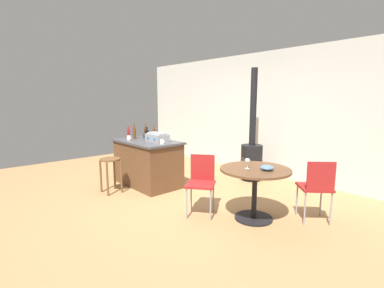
{
  "coord_description": "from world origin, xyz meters",
  "views": [
    {
      "loc": [
        3.61,
        -2.98,
        1.67
      ],
      "look_at": [
        0.34,
        -0.03,
        0.97
      ],
      "focal_mm": 26.06,
      "sensor_mm": 36.0,
      "label": 1
    }
  ],
  "objects_px": {
    "folding_chair_near": "(201,180)",
    "wood_stove": "(252,154)",
    "bottle_4": "(154,134)",
    "cup_0": "(129,138)",
    "cup_1": "(145,136)",
    "toolbox": "(157,137)",
    "dining_table": "(255,181)",
    "wine_glass": "(248,161)",
    "kitchen_island": "(148,163)",
    "bottle_0": "(147,134)",
    "wooden_stool": "(111,167)",
    "cup_2": "(162,142)",
    "bottle_3": "(134,133)",
    "serving_bowl": "(267,168)",
    "bottle_2": "(128,133)",
    "bottle_1": "(146,132)",
    "folding_chair_far": "(317,186)"
  },
  "relations": [
    {
      "from": "folding_chair_near",
      "to": "toolbox",
      "type": "height_order",
      "value": "toolbox"
    },
    {
      "from": "wood_stove",
      "to": "bottle_3",
      "type": "height_order",
      "value": "wood_stove"
    },
    {
      "from": "cup_2",
      "to": "kitchen_island",
      "type": "bearing_deg",
      "value": 176.11
    },
    {
      "from": "bottle_4",
      "to": "cup_1",
      "type": "distance_m",
      "value": 0.28
    },
    {
      "from": "wooden_stool",
      "to": "bottle_1",
      "type": "xyz_separation_m",
      "value": [
        -0.42,
        1.02,
        0.52
      ]
    },
    {
      "from": "bottle_4",
      "to": "wood_stove",
      "type": "bearing_deg",
      "value": 51.84
    },
    {
      "from": "bottle_3",
      "to": "cup_2",
      "type": "xyz_separation_m",
      "value": [
        0.92,
        0.02,
        -0.08
      ]
    },
    {
      "from": "toolbox",
      "to": "bottle_3",
      "type": "xyz_separation_m",
      "value": [
        -0.6,
        -0.14,
        0.04
      ]
    },
    {
      "from": "bottle_1",
      "to": "bottle_3",
      "type": "height_order",
      "value": "bottle_3"
    },
    {
      "from": "bottle_2",
      "to": "cup_0",
      "type": "height_order",
      "value": "bottle_2"
    },
    {
      "from": "folding_chair_far",
      "to": "bottle_4",
      "type": "xyz_separation_m",
      "value": [
        -3.06,
        -0.53,
        0.47
      ]
    },
    {
      "from": "cup_2",
      "to": "serving_bowl",
      "type": "xyz_separation_m",
      "value": [
        1.98,
        0.29,
        -0.16
      ]
    },
    {
      "from": "dining_table",
      "to": "wood_stove",
      "type": "xyz_separation_m",
      "value": [
        -1.19,
        1.57,
        -0.0
      ]
    },
    {
      "from": "dining_table",
      "to": "bottle_0",
      "type": "height_order",
      "value": "bottle_0"
    },
    {
      "from": "wooden_stool",
      "to": "toolbox",
      "type": "xyz_separation_m",
      "value": [
        0.28,
        0.84,
        0.49
      ]
    },
    {
      "from": "bottle_1",
      "to": "bottle_4",
      "type": "relative_size",
      "value": 1.03
    },
    {
      "from": "folding_chair_far",
      "to": "wine_glass",
      "type": "xyz_separation_m",
      "value": [
        -0.7,
        -0.6,
        0.31
      ]
    },
    {
      "from": "cup_0",
      "to": "wine_glass",
      "type": "height_order",
      "value": "cup_0"
    },
    {
      "from": "kitchen_island",
      "to": "cup_0",
      "type": "distance_m",
      "value": 0.62
    },
    {
      "from": "wood_stove",
      "to": "toolbox",
      "type": "distance_m",
      "value": 1.99
    },
    {
      "from": "kitchen_island",
      "to": "bottle_0",
      "type": "distance_m",
      "value": 0.57
    },
    {
      "from": "bottle_1",
      "to": "serving_bowl",
      "type": "distance_m",
      "value": 3.0
    },
    {
      "from": "bottle_2",
      "to": "bottle_3",
      "type": "bearing_deg",
      "value": 3.39
    },
    {
      "from": "bottle_0",
      "to": "cup_0",
      "type": "relative_size",
      "value": 2.18
    },
    {
      "from": "cup_1",
      "to": "folding_chair_near",
      "type": "bearing_deg",
      "value": -9.66
    },
    {
      "from": "kitchen_island",
      "to": "wine_glass",
      "type": "bearing_deg",
      "value": 3.3
    },
    {
      "from": "bottle_3",
      "to": "wine_glass",
      "type": "height_order",
      "value": "bottle_3"
    },
    {
      "from": "cup_0",
      "to": "cup_1",
      "type": "distance_m",
      "value": 0.37
    },
    {
      "from": "folding_chair_near",
      "to": "wood_stove",
      "type": "bearing_deg",
      "value": 105.36
    },
    {
      "from": "kitchen_island",
      "to": "bottle_1",
      "type": "distance_m",
      "value": 0.76
    },
    {
      "from": "kitchen_island",
      "to": "bottle_3",
      "type": "bearing_deg",
      "value": -170.89
    },
    {
      "from": "kitchen_island",
      "to": "wine_glass",
      "type": "xyz_separation_m",
      "value": [
        2.29,
        0.13,
        0.39
      ]
    },
    {
      "from": "cup_0",
      "to": "cup_1",
      "type": "xyz_separation_m",
      "value": [
        -0.01,
        0.37,
        0.01
      ]
    },
    {
      "from": "bottle_4",
      "to": "serving_bowl",
      "type": "relative_size",
      "value": 1.58
    },
    {
      "from": "wooden_stool",
      "to": "toolbox",
      "type": "bearing_deg",
      "value": 71.66
    },
    {
      "from": "wood_stove",
      "to": "cup_1",
      "type": "xyz_separation_m",
      "value": [
        -1.5,
        -1.63,
        0.38
      ]
    },
    {
      "from": "cup_1",
      "to": "cup_2",
      "type": "relative_size",
      "value": 0.99
    },
    {
      "from": "toolbox",
      "to": "bottle_3",
      "type": "relative_size",
      "value": 1.38
    },
    {
      "from": "toolbox",
      "to": "dining_table",
      "type": "bearing_deg",
      "value": 3.66
    },
    {
      "from": "wine_glass",
      "to": "wood_stove",
      "type": "bearing_deg",
      "value": 124.12
    },
    {
      "from": "wooden_stool",
      "to": "bottle_0",
      "type": "height_order",
      "value": "bottle_0"
    },
    {
      "from": "wood_stove",
      "to": "bottle_4",
      "type": "xyz_separation_m",
      "value": [
        -1.24,
        -1.57,
        0.44
      ]
    },
    {
      "from": "wooden_stool",
      "to": "cup_0",
      "type": "height_order",
      "value": "cup_0"
    },
    {
      "from": "folding_chair_near",
      "to": "cup_0",
      "type": "height_order",
      "value": "cup_0"
    },
    {
      "from": "bottle_2",
      "to": "serving_bowl",
      "type": "bearing_deg",
      "value": 5.96
    },
    {
      "from": "bottle_1",
      "to": "bottle_2",
      "type": "height_order",
      "value": "bottle_1"
    },
    {
      "from": "folding_chair_near",
      "to": "bottle_2",
      "type": "xyz_separation_m",
      "value": [
        -2.31,
        0.12,
        0.47
      ]
    },
    {
      "from": "folding_chair_near",
      "to": "cup_1",
      "type": "bearing_deg",
      "value": 170.34
    },
    {
      "from": "wine_glass",
      "to": "serving_bowl",
      "type": "distance_m",
      "value": 0.27
    },
    {
      "from": "bottle_2",
      "to": "wine_glass",
      "type": "distance_m",
      "value": 2.89
    }
  ]
}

